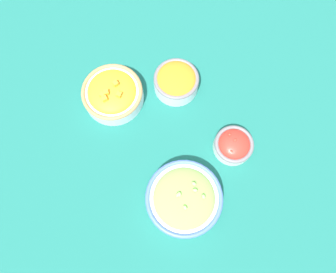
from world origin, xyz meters
The scene contains 5 objects.
ground_plane centered at (0.00, 0.00, 0.00)m, with size 3.00×3.00×0.00m, color #196056.
bowl_lettuce centered at (-0.18, 0.01, 0.04)m, with size 0.20×0.20×0.08m.
bowl_carrots centered at (0.15, -0.07, 0.04)m, with size 0.13×0.13×0.07m.
bowl_cherry_tomatoes centered at (-0.08, -0.17, 0.03)m, with size 0.11×0.11×0.06m.
bowl_squash centered at (0.17, 0.11, 0.03)m, with size 0.18×0.18×0.08m.
Camera 1 is at (-0.25, 0.08, 0.91)m, focal length 35.00 mm.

